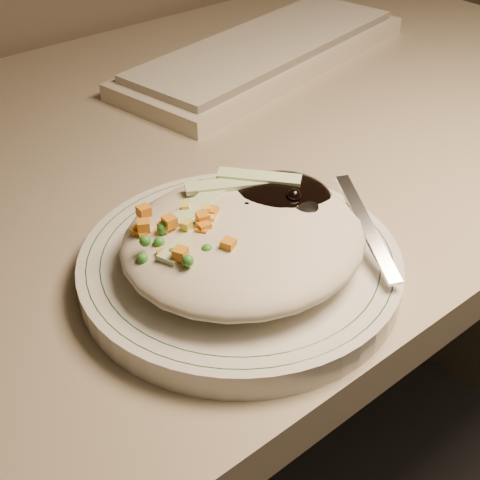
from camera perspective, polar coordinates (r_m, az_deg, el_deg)
desk at (r=0.82m, az=-7.03°, el=-4.97°), size 1.40×0.70×0.74m
plate at (r=0.53m, az=-0.00°, el=-2.27°), size 0.25×0.25×0.02m
plate_rim at (r=0.52m, az=-0.00°, el=-1.41°), size 0.24×0.24×0.00m
meal at (r=0.51m, az=0.43°, el=0.65°), size 0.21×0.19×0.05m
keyboard at (r=0.92m, az=2.30°, el=15.71°), size 0.46×0.24×0.03m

